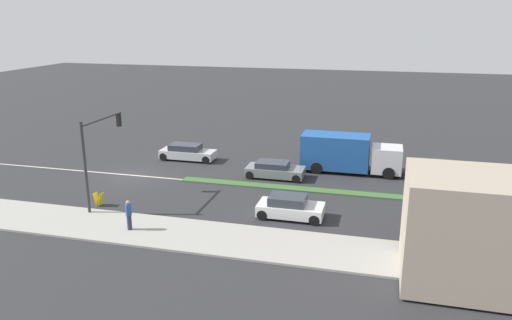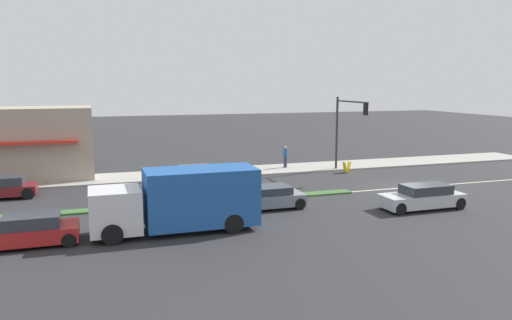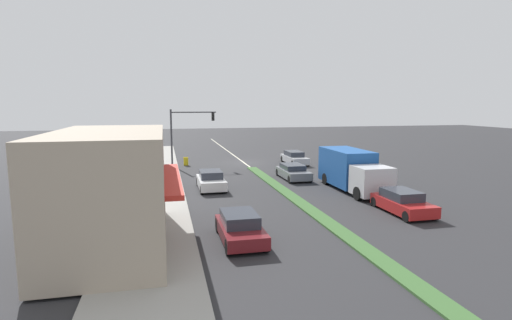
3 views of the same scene
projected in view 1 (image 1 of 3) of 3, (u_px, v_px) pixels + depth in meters
ground_plane at (380, 197)px, 33.18m from camera, size 160.00×160.00×0.00m
sidewalk_right at (386, 258)px, 24.68m from camera, size 4.00×73.00×0.12m
lane_marking_center at (135, 175)px, 37.54m from camera, size 0.16×60.00×0.01m
traffic_signal_main at (97, 146)px, 30.53m from camera, size 4.59×0.34×5.60m
pedestrian at (129, 214)px, 27.55m from camera, size 0.34×0.34×1.71m
warning_aframe_sign at (99, 199)px, 31.50m from camera, size 0.45×0.53×0.84m
delivery_truck at (347, 153)px, 38.05m from camera, size 2.44×7.50×2.87m
van_white at (290, 207)px, 29.60m from camera, size 1.87×3.90×1.35m
hatchback_red at (436, 170)px, 36.72m from camera, size 1.89×4.11×1.31m
sedan_maroon at (501, 228)px, 26.81m from camera, size 1.84×4.04×1.29m
sedan_silver at (187, 152)px, 41.47m from camera, size 1.75×4.59×1.32m
suv_grey at (275, 170)px, 36.92m from camera, size 1.92×4.28×1.21m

